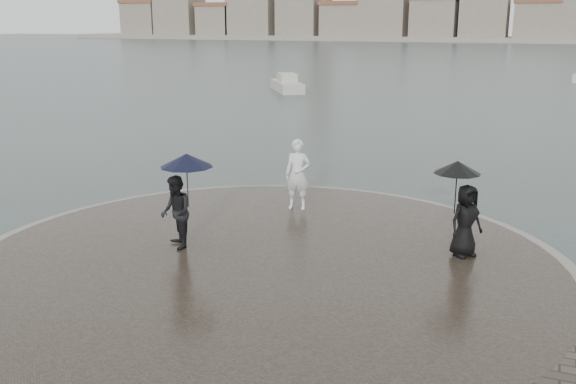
% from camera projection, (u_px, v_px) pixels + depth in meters
% --- Properties ---
extents(ground, '(400.00, 400.00, 0.00)m').
position_uv_depth(ground, '(171.00, 356.00, 9.95)').
color(ground, '#2B3835').
rests_on(ground, ground).
extents(kerb_ring, '(12.50, 12.50, 0.32)m').
position_uv_depth(kerb_ring, '(264.00, 268.00, 13.04)').
color(kerb_ring, gray).
rests_on(kerb_ring, ground).
extents(quay_tip, '(11.90, 11.90, 0.36)m').
position_uv_depth(quay_tip, '(264.00, 267.00, 13.03)').
color(quay_tip, '#2D261E').
rests_on(quay_tip, ground).
extents(statue, '(0.71, 0.53, 1.80)m').
position_uv_depth(statue, '(298.00, 174.00, 16.27)').
color(statue, silver).
rests_on(statue, quay_tip).
extents(visitor_left, '(1.28, 1.13, 2.04)m').
position_uv_depth(visitor_left, '(179.00, 195.00, 13.37)').
color(visitor_left, black).
rests_on(visitor_left, quay_tip).
extents(visitor_right, '(1.15, 1.01, 1.95)m').
position_uv_depth(visitor_right, '(463.00, 204.00, 12.98)').
color(visitor_right, black).
rests_on(visitor_right, quay_tip).
extents(far_skyline, '(260.00, 20.00, 37.00)m').
position_uv_depth(far_skyline, '(509.00, 18.00, 154.43)').
color(far_skyline, gray).
rests_on(far_skyline, ground).
extents(boats, '(38.68, 18.95, 1.50)m').
position_uv_depth(boats, '(565.00, 89.00, 45.58)').
color(boats, '#BBB6A8').
rests_on(boats, ground).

